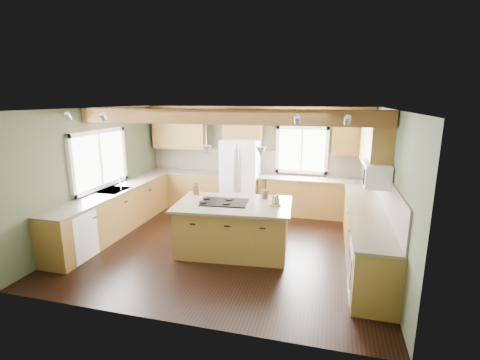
# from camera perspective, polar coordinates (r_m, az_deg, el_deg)

# --- Properties ---
(floor) EXTENTS (5.60, 5.60, 0.00)m
(floor) POSITION_cam_1_polar(r_m,az_deg,el_deg) (6.89, -1.94, -10.52)
(floor) COLOR black
(floor) RESTS_ON ground
(ceiling) EXTENTS (5.60, 5.60, 0.00)m
(ceiling) POSITION_cam_1_polar(r_m,az_deg,el_deg) (6.31, -2.13, 11.63)
(ceiling) COLOR silver
(ceiling) RESTS_ON wall_back
(wall_back) EXTENTS (5.60, 0.00, 5.60)m
(wall_back) POSITION_cam_1_polar(r_m,az_deg,el_deg) (8.85, 2.62, 3.63)
(wall_back) COLOR #444934
(wall_back) RESTS_ON ground
(wall_left) EXTENTS (0.00, 5.00, 5.00)m
(wall_left) POSITION_cam_1_polar(r_m,az_deg,el_deg) (7.75, -22.30, 1.25)
(wall_left) COLOR #444934
(wall_left) RESTS_ON ground
(wall_right) EXTENTS (0.00, 5.00, 5.00)m
(wall_right) POSITION_cam_1_polar(r_m,az_deg,el_deg) (6.29, 23.20, -1.42)
(wall_right) COLOR #444934
(wall_right) RESTS_ON ground
(ceiling_beam) EXTENTS (5.55, 0.26, 0.26)m
(ceiling_beam) POSITION_cam_1_polar(r_m,az_deg,el_deg) (6.11, -2.72, 10.35)
(ceiling_beam) COLOR #583819
(ceiling_beam) RESTS_ON ceiling
(soffit_trim) EXTENTS (5.55, 0.20, 0.10)m
(soffit_trim) POSITION_cam_1_polar(r_m,az_deg,el_deg) (8.64, 2.57, 11.67)
(soffit_trim) COLOR #583819
(soffit_trim) RESTS_ON ceiling
(backsplash_back) EXTENTS (5.58, 0.03, 0.58)m
(backsplash_back) POSITION_cam_1_polar(r_m,az_deg,el_deg) (8.85, 2.60, 3.04)
(backsplash_back) COLOR brown
(backsplash_back) RESTS_ON wall_back
(backsplash_right) EXTENTS (0.03, 3.70, 0.58)m
(backsplash_right) POSITION_cam_1_polar(r_m,az_deg,el_deg) (6.36, 22.94, -2.09)
(backsplash_right) COLOR brown
(backsplash_right) RESTS_ON wall_right
(base_cab_back_left) EXTENTS (2.02, 0.60, 0.88)m
(base_cab_back_left) POSITION_cam_1_polar(r_m,az_deg,el_deg) (9.29, -8.69, -1.47)
(base_cab_back_left) COLOR brown
(base_cab_back_left) RESTS_ON floor
(counter_back_left) EXTENTS (2.06, 0.64, 0.04)m
(counter_back_left) POSITION_cam_1_polar(r_m,az_deg,el_deg) (9.19, -8.79, 1.31)
(counter_back_left) COLOR brown
(counter_back_left) RESTS_ON base_cab_back_left
(base_cab_back_right) EXTENTS (2.62, 0.60, 0.88)m
(base_cab_back_right) POSITION_cam_1_polar(r_m,az_deg,el_deg) (8.57, 11.93, -2.87)
(base_cab_back_right) COLOR brown
(base_cab_back_right) RESTS_ON floor
(counter_back_right) EXTENTS (2.66, 0.64, 0.04)m
(counter_back_right) POSITION_cam_1_polar(r_m,az_deg,el_deg) (8.46, 12.08, 0.13)
(counter_back_right) COLOR brown
(counter_back_right) RESTS_ON base_cab_back_right
(base_cab_left) EXTENTS (0.60, 3.70, 0.88)m
(base_cab_left) POSITION_cam_1_polar(r_m,az_deg,el_deg) (7.82, -19.77, -4.94)
(base_cab_left) COLOR brown
(base_cab_left) RESTS_ON floor
(counter_left) EXTENTS (0.64, 3.74, 0.04)m
(counter_left) POSITION_cam_1_polar(r_m,az_deg,el_deg) (7.70, -20.03, -1.68)
(counter_left) COLOR brown
(counter_left) RESTS_ON base_cab_left
(base_cab_right) EXTENTS (0.60, 3.70, 0.88)m
(base_cab_right) POSITION_cam_1_polar(r_m,az_deg,el_deg) (6.56, 19.84, -8.46)
(base_cab_right) COLOR brown
(base_cab_right) RESTS_ON floor
(counter_right) EXTENTS (0.64, 3.74, 0.04)m
(counter_right) POSITION_cam_1_polar(r_m,az_deg,el_deg) (6.41, 20.16, -4.63)
(counter_right) COLOR brown
(counter_right) RESTS_ON base_cab_right
(upper_cab_back_left) EXTENTS (1.40, 0.35, 0.90)m
(upper_cab_back_left) POSITION_cam_1_polar(r_m,az_deg,el_deg) (9.23, -9.86, 7.92)
(upper_cab_back_left) COLOR brown
(upper_cab_back_left) RESTS_ON wall_back
(upper_cab_over_fridge) EXTENTS (0.96, 0.35, 0.70)m
(upper_cab_over_fridge) POSITION_cam_1_polar(r_m,az_deg,el_deg) (8.65, 0.47, 9.09)
(upper_cab_over_fridge) COLOR brown
(upper_cab_over_fridge) RESTS_ON wall_back
(upper_cab_right) EXTENTS (0.35, 2.20, 0.90)m
(upper_cab_right) POSITION_cam_1_polar(r_m,az_deg,el_deg) (7.03, 21.26, 5.60)
(upper_cab_right) COLOR brown
(upper_cab_right) RESTS_ON wall_right
(upper_cab_back_corner) EXTENTS (0.90, 0.35, 0.90)m
(upper_cab_back_corner) POSITION_cam_1_polar(r_m,az_deg,el_deg) (8.42, 18.02, 6.97)
(upper_cab_back_corner) COLOR brown
(upper_cab_back_corner) RESTS_ON wall_back
(window_left) EXTENTS (0.04, 1.60, 1.05)m
(window_left) POSITION_cam_1_polar(r_m,az_deg,el_deg) (7.73, -22.12, 3.14)
(window_left) COLOR white
(window_left) RESTS_ON wall_left
(window_back) EXTENTS (1.10, 0.04, 1.00)m
(window_back) POSITION_cam_1_polar(r_m,az_deg,el_deg) (8.63, 10.12, 4.87)
(window_back) COLOR white
(window_back) RESTS_ON wall_back
(sink) EXTENTS (0.50, 0.65, 0.03)m
(sink) POSITION_cam_1_polar(r_m,az_deg,el_deg) (7.70, -20.03, -1.65)
(sink) COLOR #262628
(sink) RESTS_ON counter_left
(faucet) EXTENTS (0.02, 0.02, 0.28)m
(faucet) POSITION_cam_1_polar(r_m,az_deg,el_deg) (7.56, -19.00, -0.69)
(faucet) COLOR #B2B2B7
(faucet) RESTS_ON sink
(dishwasher) EXTENTS (0.60, 0.60, 0.84)m
(dishwasher) POSITION_cam_1_polar(r_m,az_deg,el_deg) (6.86, -25.81, -8.15)
(dishwasher) COLOR white
(dishwasher) RESTS_ON floor
(oven) EXTENTS (0.60, 0.72, 0.84)m
(oven) POSITION_cam_1_polar(r_m,az_deg,el_deg) (5.37, 20.88, -13.58)
(oven) COLOR white
(oven) RESTS_ON floor
(microwave) EXTENTS (0.40, 0.70, 0.38)m
(microwave) POSITION_cam_1_polar(r_m,az_deg,el_deg) (6.16, 21.46, 0.83)
(microwave) COLOR white
(microwave) RESTS_ON wall_right
(pendant_left) EXTENTS (0.18, 0.18, 0.16)m
(pendant_left) POSITION_cam_1_polar(r_m,az_deg,el_deg) (6.22, -5.53, 4.90)
(pendant_left) COLOR #B2B2B7
(pendant_left) RESTS_ON ceiling
(pendant_right) EXTENTS (0.18, 0.18, 0.16)m
(pendant_right) POSITION_cam_1_polar(r_m,az_deg,el_deg) (6.05, 3.44, 4.69)
(pendant_right) COLOR #B2B2B7
(pendant_right) RESTS_ON ceiling
(refrigerator) EXTENTS (0.90, 0.74, 1.80)m
(refrigerator) POSITION_cam_1_polar(r_m,az_deg,el_deg) (8.64, 0.12, 0.70)
(refrigerator) COLOR white
(refrigerator) RESTS_ON floor
(island) EXTENTS (2.04, 1.36, 0.88)m
(island) POSITION_cam_1_polar(r_m,az_deg,el_deg) (6.49, -1.05, -7.87)
(island) COLOR brown
(island) RESTS_ON floor
(island_top) EXTENTS (2.18, 1.50, 0.04)m
(island_top) POSITION_cam_1_polar(r_m,az_deg,el_deg) (6.33, -1.07, -3.99)
(island_top) COLOR brown
(island_top) RESTS_ON island
(cooktop) EXTENTS (0.89, 0.64, 0.02)m
(cooktop) POSITION_cam_1_polar(r_m,az_deg,el_deg) (6.36, -2.51, -3.66)
(cooktop) COLOR black
(cooktop) RESTS_ON island_top
(knife_block) EXTENTS (0.13, 0.10, 0.19)m
(knife_block) POSITION_cam_1_polar(r_m,az_deg,el_deg) (6.91, -7.13, -1.62)
(knife_block) COLOR brown
(knife_block) RESTS_ON island_top
(utensil_crock) EXTENTS (0.15, 0.15, 0.17)m
(utensil_crock) POSITION_cam_1_polar(r_m,az_deg,el_deg) (6.61, 4.09, -2.32)
(utensil_crock) COLOR #443C36
(utensil_crock) RESTS_ON island_top
(bottle_tray) EXTENTS (0.24, 0.24, 0.20)m
(bottle_tray) POSITION_cam_1_polar(r_m,az_deg,el_deg) (6.20, 5.83, -3.27)
(bottle_tray) COLOR brown
(bottle_tray) RESTS_ON island_top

